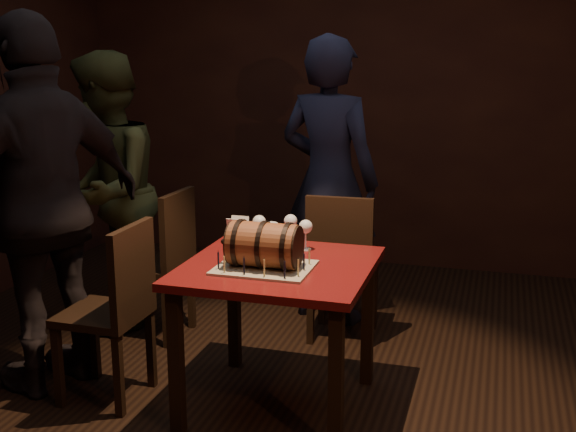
% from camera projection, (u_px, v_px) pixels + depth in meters
% --- Properties ---
extents(room_shell, '(5.04, 5.04, 2.80)m').
position_uv_depth(room_shell, '(288.00, 128.00, 3.47)').
color(room_shell, black).
rests_on(room_shell, ground).
extents(pub_table, '(0.90, 0.90, 0.75)m').
position_uv_depth(pub_table, '(278.00, 285.00, 3.53)').
color(pub_table, '#540E0F').
rests_on(pub_table, ground).
extents(cake_board, '(0.45, 0.35, 0.01)m').
position_uv_depth(cake_board, '(264.00, 268.00, 3.42)').
color(cake_board, '#9E967F').
rests_on(cake_board, pub_table).
extents(barrel_cake, '(0.39, 0.23, 0.23)m').
position_uv_depth(barrel_cake, '(264.00, 245.00, 3.40)').
color(barrel_cake, brown).
rests_on(barrel_cake, cake_board).
extents(birthday_candles, '(0.40, 0.30, 0.09)m').
position_uv_depth(birthday_candles, '(264.00, 258.00, 3.41)').
color(birthday_candles, '#DFD485').
rests_on(birthday_candles, cake_board).
extents(wine_glass_left, '(0.07, 0.07, 0.16)m').
position_uv_depth(wine_glass_left, '(259.00, 223.00, 3.82)').
color(wine_glass_left, silver).
rests_on(wine_glass_left, pub_table).
extents(wine_glass_mid, '(0.07, 0.07, 0.16)m').
position_uv_depth(wine_glass_mid, '(291.00, 222.00, 3.84)').
color(wine_glass_mid, silver).
rests_on(wine_glass_mid, pub_table).
extents(wine_glass_right, '(0.07, 0.07, 0.16)m').
position_uv_depth(wine_glass_right, '(306.00, 228.00, 3.72)').
color(wine_glass_right, silver).
rests_on(wine_glass_right, pub_table).
extents(pint_of_ale, '(0.07, 0.07, 0.15)m').
position_uv_depth(pint_of_ale, '(271.00, 238.00, 3.71)').
color(pint_of_ale, silver).
rests_on(pint_of_ale, pub_table).
extents(menu_card, '(0.10, 0.05, 0.13)m').
position_uv_depth(menu_card, '(238.00, 230.00, 3.90)').
color(menu_card, white).
rests_on(menu_card, pub_table).
extents(chair_back, '(0.41, 0.41, 0.93)m').
position_uv_depth(chair_back, '(342.00, 260.00, 4.36)').
color(chair_back, black).
rests_on(chair_back, ground).
extents(chair_left_rear, '(0.41, 0.41, 0.93)m').
position_uv_depth(chair_left_rear, '(165.00, 256.00, 4.44)').
color(chair_left_rear, black).
rests_on(chair_left_rear, ground).
extents(chair_left_front, '(0.40, 0.40, 0.93)m').
position_uv_depth(chair_left_front, '(117.00, 303.00, 3.63)').
color(chair_left_front, black).
rests_on(chair_left_front, ground).
extents(person_back, '(0.76, 0.59, 1.86)m').
position_uv_depth(person_back, '(329.00, 181.00, 4.67)').
color(person_back, black).
rests_on(person_back, ground).
extents(person_left_rear, '(0.90, 1.02, 1.76)m').
position_uv_depth(person_left_rear, '(106.00, 193.00, 4.54)').
color(person_left_rear, '#393F1F').
rests_on(person_left_rear, ground).
extents(person_left_front, '(0.88, 1.24, 1.96)m').
position_uv_depth(person_left_front, '(44.00, 206.00, 3.70)').
color(person_left_front, black).
rests_on(person_left_front, ground).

